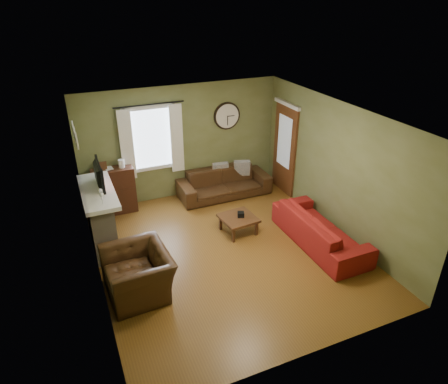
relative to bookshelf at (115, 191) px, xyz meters
name	(u,v)px	position (x,y,z in m)	size (l,w,h in m)	color
floor	(227,251)	(1.64, -2.35, -0.51)	(4.60, 5.20, 0.00)	brown
ceiling	(228,117)	(1.64, -2.35, 2.09)	(4.60, 5.20, 0.00)	white
wall_left	(91,216)	(-0.66, -2.35, 0.79)	(0.00, 5.20, 2.60)	#646C3C
wall_right	(336,169)	(3.94, -2.35, 0.79)	(0.00, 5.20, 2.60)	#646C3C
wall_back	(182,142)	(1.64, 0.25, 0.79)	(4.60, 0.00, 2.60)	#646C3C
wall_front	(314,279)	(1.64, -4.95, 0.79)	(4.60, 0.00, 2.60)	#646C3C
fireplace	(100,220)	(-0.46, -1.20, 0.04)	(0.40, 1.40, 1.10)	tan
firebox	(112,229)	(-0.27, -1.20, -0.21)	(0.04, 0.60, 0.55)	black
mantel	(98,192)	(-0.43, -1.20, 0.63)	(0.58, 1.60, 0.08)	white
tv	(96,178)	(-0.41, -1.05, 0.84)	(0.60, 0.08, 0.35)	black
tv_screen	(100,174)	(-0.33, -1.05, 0.90)	(0.02, 0.62, 0.36)	#994C3F
medallion_left	(77,141)	(-0.64, -1.55, 1.74)	(0.28, 0.28, 0.03)	white
medallion_mid	(75,135)	(-0.64, -1.20, 1.74)	(0.28, 0.28, 0.03)	white
medallion_right	(73,129)	(-0.64, -0.85, 1.74)	(0.28, 0.28, 0.03)	white
window_pane	(151,138)	(0.94, 0.23, 0.99)	(1.00, 0.02, 1.30)	silver
curtain_rod	(149,105)	(0.94, 0.13, 1.76)	(0.03, 0.03, 1.50)	black
curtain_left	(127,146)	(0.39, 0.13, 0.94)	(0.28, 0.04, 1.55)	white
curtain_right	(177,139)	(1.49, 0.13, 0.94)	(0.28, 0.04, 1.55)	white
wall_clock	(227,116)	(2.74, 0.20, 1.29)	(0.64, 0.06, 0.64)	white
door	(285,150)	(3.91, -0.50, 0.54)	(0.05, 0.90, 2.10)	#5A2F16
bookshelf	(115,191)	(0.00, 0.00, 0.00)	(0.87, 0.37, 1.03)	#33190E
book	(106,173)	(-0.13, 0.02, 0.45)	(0.15, 0.21, 0.02)	#452815
sofa_brown	(224,183)	(2.50, -0.19, -0.20)	(2.16, 0.84, 0.63)	#372111
pillow_left	(220,170)	(2.49, 0.04, 0.04)	(0.38, 0.11, 0.38)	gray
pillow_right	(242,168)	(3.02, -0.05, 0.04)	(0.39, 0.12, 0.39)	gray
sofa_red	(320,229)	(3.38, -2.80, -0.19)	(2.20, 0.86, 0.64)	maroon
armchair	(138,273)	(-0.11, -2.79, -0.15)	(1.13, 0.99, 0.73)	#372111
coffee_table	(238,225)	(2.11, -1.82, -0.34)	(0.66, 0.66, 0.35)	#452815
tissue_box	(241,215)	(2.16, -1.82, -0.11)	(0.13, 0.13, 0.10)	black
wine_glass_a	(102,199)	(-0.41, -1.78, 0.77)	(0.07, 0.07, 0.20)	white
wine_glass_b	(101,194)	(-0.41, -1.62, 0.77)	(0.07, 0.07, 0.21)	white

